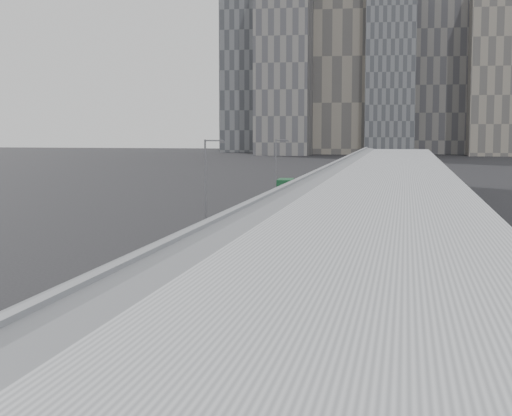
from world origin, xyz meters
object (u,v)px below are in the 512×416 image
(bus_4, at_px, (283,214))
(bus_7, at_px, (330,186))
(street_lamp_far, at_px, (277,166))
(bus_5, at_px, (302,201))
(bus_3, at_px, (265,229))
(bus_1, at_px, (178,287))
(suv, at_px, (308,180))
(street_lamp_near, at_px, (207,183))
(bus_2, at_px, (226,255))
(shipping_container, at_px, (285,187))
(bus_0, at_px, (51,381))
(bus_6, at_px, (312,193))

(bus_4, xyz_separation_m, bus_7, (0.75, 44.21, -0.23))
(bus_7, distance_m, street_lamp_far, 15.82)
(bus_5, bearing_deg, bus_3, -84.96)
(bus_1, distance_m, suv, 111.74)
(street_lamp_near, bearing_deg, bus_4, 54.50)
(bus_1, xyz_separation_m, suv, (-6.13, 111.57, -0.96))
(bus_1, distance_m, bus_3, 28.28)
(bus_1, relative_size, bus_4, 1.01)
(bus_2, height_order, street_lamp_near, street_lamp_near)
(bus_4, bearing_deg, suv, 94.48)
(bus_5, distance_m, suv, 57.13)
(bus_3, bearing_deg, street_lamp_far, 93.10)
(bus_4, relative_size, street_lamp_near, 1.43)
(bus_5, relative_size, street_lamp_near, 1.44)
(bus_7, distance_m, shipping_container, 7.28)
(bus_7, relative_size, street_lamp_far, 1.33)
(bus_3, height_order, bus_4, bus_4)
(bus_0, distance_m, street_lamp_far, 87.15)
(bus_5, xyz_separation_m, street_lamp_far, (-5.67, 15.04, 3.62))
(bus_3, height_order, bus_7, bus_3)
(bus_1, height_order, bus_2, bus_1)
(bus_4, bearing_deg, bus_0, -90.17)
(bus_7, distance_m, suv, 28.65)
(bus_2, xyz_separation_m, bus_7, (0.77, 71.57, -0.13))
(bus_5, bearing_deg, street_lamp_near, -99.48)
(bus_4, xyz_separation_m, suv, (-6.14, 72.01, -0.97))
(suv, bearing_deg, street_lamp_far, -103.04)
(bus_5, bearing_deg, street_lamp_far, 115.75)
(bus_0, bearing_deg, shipping_container, 93.56)
(bus_4, xyz_separation_m, bus_6, (-0.28, 28.43, -0.00))
(bus_0, xyz_separation_m, bus_2, (-0.25, 29.25, -0.05))
(bus_2, relative_size, street_lamp_near, 1.35)
(bus_4, distance_m, bus_6, 28.44)
(bus_2, distance_m, bus_3, 16.09)
(bus_3, relative_size, bus_5, 0.89)
(bus_3, xyz_separation_m, bus_5, (0.02, 26.49, 0.18))
(bus_1, height_order, shipping_container, bus_1)
(street_lamp_far, bearing_deg, bus_0, -86.14)
(street_lamp_far, bearing_deg, bus_1, -85.40)
(bus_6, relative_size, street_lamp_near, 1.44)
(bus_6, relative_size, bus_7, 1.14)
(bus_7, distance_m, street_lamp_near, 53.48)
(bus_0, distance_m, bus_6, 85.05)
(bus_4, distance_m, shipping_container, 44.78)
(suv, bearing_deg, bus_7, -89.81)
(bus_0, xyz_separation_m, bus_5, (-0.19, 71.84, 0.04))
(bus_0, relative_size, bus_1, 0.96)
(street_lamp_far, distance_m, shipping_container, 14.64)
(bus_5, distance_m, bus_6, 13.22)
(bus_0, height_order, suv, bus_0)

